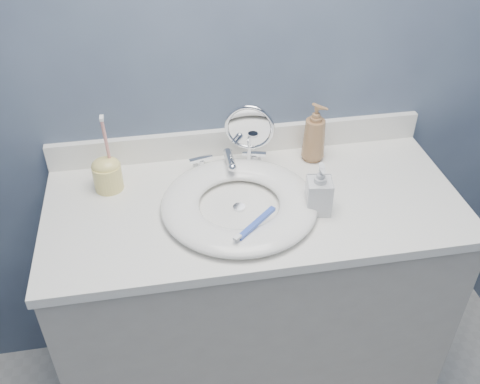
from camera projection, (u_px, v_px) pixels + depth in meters
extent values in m
cube|color=#445066|center=(238.00, 60.00, 1.59)|extent=(2.20, 0.02, 2.40)
cube|color=#B0ACA1|center=(252.00, 303.00, 1.85)|extent=(1.20, 0.55, 0.85)
cube|color=white|center=(254.00, 204.00, 1.58)|extent=(1.22, 0.57, 0.03)
cube|color=white|center=(239.00, 141.00, 1.75)|extent=(1.22, 0.02, 0.09)
cylinder|color=silver|center=(239.00, 208.00, 1.54)|extent=(0.04, 0.04, 0.01)
cube|color=silver|center=(228.00, 166.00, 1.70)|extent=(0.22, 0.05, 0.01)
cylinder|color=silver|center=(228.00, 159.00, 1.68)|extent=(0.03, 0.03, 0.06)
cylinder|color=silver|center=(230.00, 159.00, 1.63)|extent=(0.02, 0.09, 0.02)
sphere|color=silver|center=(232.00, 168.00, 1.60)|extent=(0.03, 0.03, 0.03)
cylinder|color=silver|center=(201.00, 165.00, 1.68)|extent=(0.02, 0.02, 0.03)
cube|color=silver|center=(201.00, 159.00, 1.67)|extent=(0.08, 0.03, 0.01)
cylinder|color=silver|center=(254.00, 159.00, 1.70)|extent=(0.02, 0.02, 0.03)
cube|color=silver|center=(254.00, 154.00, 1.69)|extent=(0.08, 0.03, 0.01)
cylinder|color=silver|center=(249.00, 167.00, 1.70)|extent=(0.09, 0.09, 0.01)
cylinder|color=silver|center=(249.00, 152.00, 1.66)|extent=(0.01, 0.01, 0.11)
torus|color=silver|center=(249.00, 128.00, 1.61)|extent=(0.15, 0.06, 0.15)
cylinder|color=white|center=(249.00, 128.00, 1.61)|extent=(0.12, 0.04, 0.13)
imported|color=#936942|center=(315.00, 133.00, 1.69)|extent=(0.11, 0.11, 0.20)
imported|color=silver|center=(319.00, 189.00, 1.49)|extent=(0.08, 0.08, 0.16)
cylinder|color=#EEDA77|center=(108.00, 177.00, 1.59)|extent=(0.09, 0.09, 0.08)
ellipsoid|color=#EEDA77|center=(106.00, 166.00, 1.57)|extent=(0.09, 0.07, 0.05)
cylinder|color=pink|center=(106.00, 144.00, 1.52)|extent=(0.01, 0.03, 0.16)
cube|color=white|center=(102.00, 118.00, 1.47)|extent=(0.01, 0.02, 0.01)
cube|color=blue|center=(257.00, 223.00, 1.42)|extent=(0.12, 0.12, 0.01)
cube|color=white|center=(237.00, 238.00, 1.36)|extent=(0.02, 0.02, 0.01)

